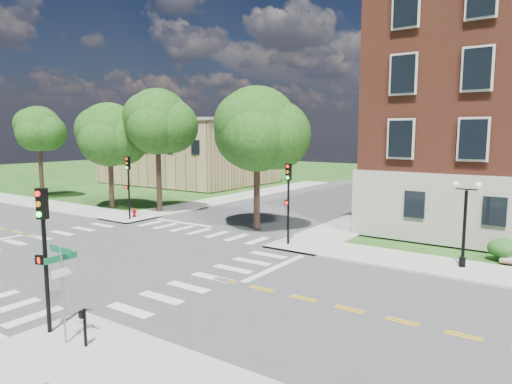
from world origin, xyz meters
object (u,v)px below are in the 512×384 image
Objects in this scene: traffic_signal_nw at (128,179)px; twin_lamp_west at (465,219)px; traffic_signal_se at (44,242)px; fire_hydrant at (134,213)px; traffic_signal_ne at (288,193)px; push_button_post at (84,326)px; street_sign_pole at (62,276)px.

twin_lamp_west is (23.47, 0.93, -0.66)m from traffic_signal_nw.
traffic_signal_nw is (-13.70, 14.86, 0.00)m from traffic_signal_se.
fire_hydrant is (-23.94, -0.08, -2.06)m from twin_lamp_west.
fire_hydrant is at bearing -179.82° from twin_lamp_west.
twin_lamp_west is at bearing 58.26° from traffic_signal_se.
push_button_post is (1.58, -14.92, -2.39)m from traffic_signal_ne.
fire_hydrant is at bearing 132.04° from traffic_signal_se.
traffic_signal_se is at bearing -178.57° from push_button_post.
street_sign_pole is (14.89, -15.03, -0.88)m from traffic_signal_nw.
fire_hydrant is (-15.36, 15.89, -1.84)m from street_sign_pole.
twin_lamp_west is at bearing 63.37° from push_button_post.
traffic_signal_ne is (0.29, 14.97, 0.00)m from traffic_signal_se.
traffic_signal_ne is 6.40× the size of fire_hydrant.
traffic_signal_se is 1.55× the size of street_sign_pole.
push_button_post is at bearing -116.63° from twin_lamp_west.
traffic_signal_nw reaches higher than twin_lamp_west.
traffic_signal_se is 20.21m from traffic_signal_nw.
traffic_signal_nw is at bearing -61.30° from fire_hydrant.
street_sign_pole is at bearing -7.97° from traffic_signal_se.
traffic_signal_ne reaches higher than street_sign_pole.
traffic_signal_se is at bearing -47.96° from fire_hydrant.
traffic_signal_se reaches higher than twin_lamp_west.
twin_lamp_west is (9.77, 15.80, -0.66)m from traffic_signal_se.
street_sign_pole is 2.58× the size of push_button_post.
fire_hydrant is at bearing 177.02° from traffic_signal_ne.
traffic_signal_ne is at bearing 88.88° from traffic_signal_se.
push_button_post is (-7.90, -15.75, -1.73)m from twin_lamp_west.
traffic_signal_nw is 4.00× the size of push_button_post.
traffic_signal_nw is 21.18m from street_sign_pole.
traffic_signal_se and traffic_signal_nw have the same top height.
traffic_signal_ne is at bearing -175.00° from twin_lamp_west.
traffic_signal_nw is 21.63m from push_button_post.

